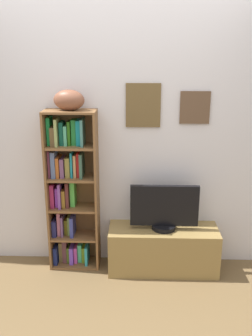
% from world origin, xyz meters
% --- Properties ---
extents(back_wall, '(4.80, 0.08, 2.49)m').
position_xyz_m(back_wall, '(0.00, 1.13, 1.25)').
color(back_wall, silver).
rests_on(back_wall, ground).
extents(bookshelf, '(0.46, 0.25, 1.50)m').
position_xyz_m(bookshelf, '(-0.43, 1.00, 0.75)').
color(bookshelf, brown).
rests_on(bookshelf, ground).
extents(football, '(0.30, 0.23, 0.18)m').
position_xyz_m(football, '(-0.40, 0.98, 1.59)').
color(football, brown).
rests_on(football, bookshelf).
extents(tv_stand, '(1.01, 0.37, 0.42)m').
position_xyz_m(tv_stand, '(0.44, 0.91, 0.21)').
color(tv_stand, olive).
rests_on(tv_stand, ground).
extents(television, '(0.62, 0.22, 0.42)m').
position_xyz_m(television, '(0.44, 0.91, 0.63)').
color(television, black).
rests_on(television, tv_stand).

